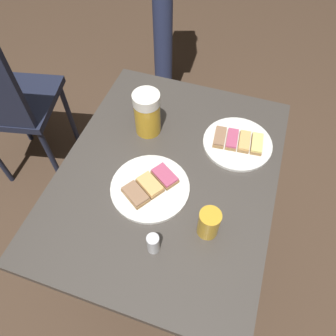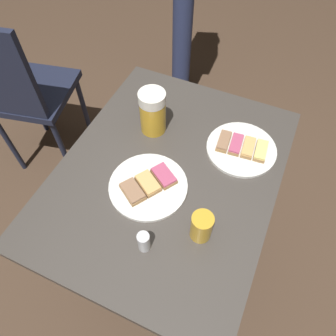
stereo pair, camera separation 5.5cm
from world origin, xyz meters
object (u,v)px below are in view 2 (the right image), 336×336
object	(u,v)px
plate_far	(148,185)
cafe_chair	(22,91)
beer_mug	(153,111)
salt_shaker	(144,242)
plate_near	(242,148)
beer_glass_small	(201,227)

from	to	relation	value
plate_far	cafe_chair	xyz separation A→B (m)	(0.86, -0.35, -0.23)
beer_mug	salt_shaker	xyz separation A→B (m)	(-0.16, 0.39, -0.04)
plate_near	plate_far	size ratio (longest dim) A/B	0.96
plate_near	beer_mug	world-z (taller)	beer_mug
plate_far	beer_glass_small	distance (m)	0.21
plate_far	beer_glass_small	bearing A→B (deg)	158.41
beer_mug	salt_shaker	bearing A→B (deg)	112.39
plate_near	salt_shaker	world-z (taller)	salt_shaker
salt_shaker	cafe_chair	size ratio (longest dim) A/B	0.07
plate_near	beer_mug	xyz separation A→B (m)	(0.30, 0.03, 0.07)
beer_mug	beer_glass_small	bearing A→B (deg)	133.48
plate_near	beer_glass_small	size ratio (longest dim) A/B	2.45
beer_glass_small	salt_shaker	world-z (taller)	beer_glass_small
plate_near	plate_far	bearing A→B (deg)	49.70
plate_near	cafe_chair	bearing A→B (deg)	-5.39
beer_mug	cafe_chair	distance (m)	0.83
cafe_chair	plate_near	bearing A→B (deg)	-17.85
plate_near	beer_glass_small	distance (m)	0.33
beer_glass_small	cafe_chair	world-z (taller)	cafe_chair
plate_far	beer_glass_small	xyz separation A→B (m)	(-0.20, 0.08, 0.04)
plate_far	cafe_chair	world-z (taller)	cafe_chair
beer_mug	beer_glass_small	xyz separation A→B (m)	(-0.28, 0.30, -0.03)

